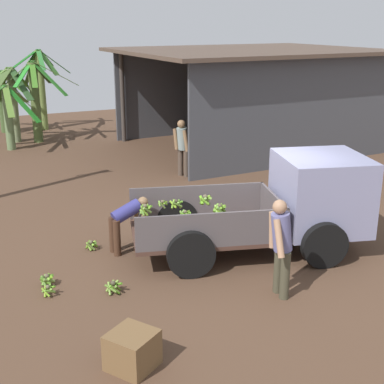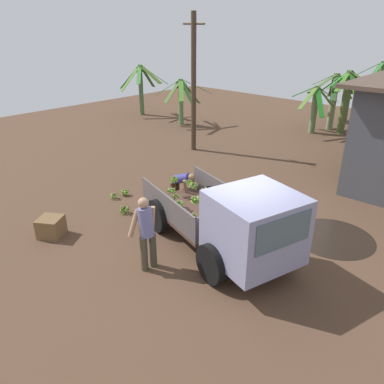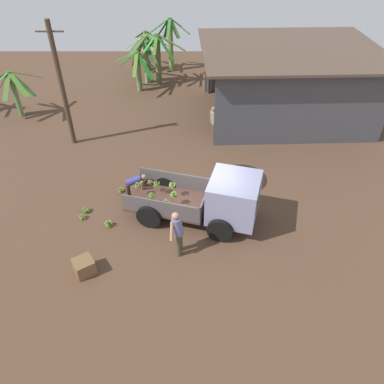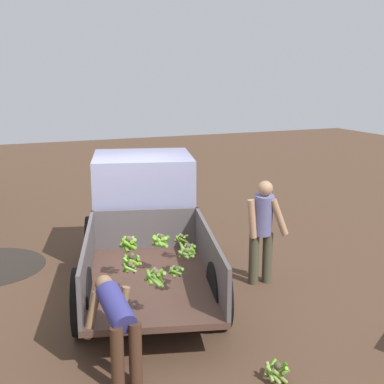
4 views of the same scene
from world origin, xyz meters
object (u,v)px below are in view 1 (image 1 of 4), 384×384
at_px(person_bystander_near_shed, 183,145).
at_px(banana_bunch_on_ground_2, 48,290).
at_px(banana_bunch_on_ground_3, 113,286).
at_px(wooden_crate_0, 132,350).
at_px(cargo_truck, 298,201).
at_px(person_foreground_visitor, 281,243).
at_px(person_worker_loading, 126,219).
at_px(banana_bunch_on_ground_1, 47,279).
at_px(banana_bunch_on_ground_0, 91,245).

distance_m(person_bystander_near_shed, banana_bunch_on_ground_2, 7.50).
xyz_separation_m(banana_bunch_on_ground_3, wooden_crate_0, (-0.36, -2.03, 0.12)).
bearing_deg(person_bystander_near_shed, wooden_crate_0, 36.73).
distance_m(person_bystander_near_shed, banana_bunch_on_ground_3, 7.18).
height_order(banana_bunch_on_ground_2, wooden_crate_0, wooden_crate_0).
distance_m(cargo_truck, wooden_crate_0, 4.84).
xyz_separation_m(person_foreground_visitor, person_worker_loading, (-1.71, 2.78, -0.27)).
distance_m(person_bystander_near_shed, banana_bunch_on_ground_1, 7.18).
bearing_deg(banana_bunch_on_ground_1, person_foreground_visitor, -29.94).
bearing_deg(wooden_crate_0, person_bystander_near_shed, 61.81).
xyz_separation_m(cargo_truck, wooden_crate_0, (-4.21, -2.28, -0.75)).
height_order(banana_bunch_on_ground_0, banana_bunch_on_ground_3, banana_bunch_on_ground_3).
distance_m(cargo_truck, banana_bunch_on_ground_0, 4.17).
xyz_separation_m(person_bystander_near_shed, wooden_crate_0, (-4.28, -7.99, -0.67)).
distance_m(person_bystander_near_shed, banana_bunch_on_ground_0, 5.60).
relative_size(banana_bunch_on_ground_1, banana_bunch_on_ground_2, 1.08).
relative_size(person_foreground_visitor, banana_bunch_on_ground_0, 6.32).
distance_m(person_foreground_visitor, person_worker_loading, 3.27).
xyz_separation_m(banana_bunch_on_ground_2, wooden_crate_0, (0.65, -2.39, 0.13)).
relative_size(banana_bunch_on_ground_1, banana_bunch_on_ground_3, 0.88).
bearing_deg(cargo_truck, person_bystander_near_shed, 104.88).
bearing_deg(person_bystander_near_shed, banana_bunch_on_ground_0, 21.77).
distance_m(cargo_truck, person_worker_loading, 3.38).
bearing_deg(person_worker_loading, banana_bunch_on_ground_0, 143.89).
xyz_separation_m(person_foreground_visitor, person_bystander_near_shed, (1.47, 7.18, -0.01)).
relative_size(person_worker_loading, banana_bunch_on_ground_2, 4.22).
height_order(cargo_truck, person_bystander_near_shed, cargo_truck).
xyz_separation_m(person_foreground_visitor, wooden_crate_0, (-2.81, -0.81, -0.68)).
bearing_deg(person_worker_loading, wooden_crate_0, -113.44).
bearing_deg(banana_bunch_on_ground_0, banana_bunch_on_ground_1, -132.77).
height_order(person_foreground_visitor, person_worker_loading, person_foreground_visitor).
distance_m(banana_bunch_on_ground_0, wooden_crate_0, 3.98).
height_order(cargo_truck, banana_bunch_on_ground_2, cargo_truck).
bearing_deg(banana_bunch_on_ground_0, person_worker_loading, -29.84).
relative_size(person_worker_loading, wooden_crate_0, 1.87).
height_order(banana_bunch_on_ground_0, banana_bunch_on_ground_1, banana_bunch_on_ground_1).
distance_m(person_worker_loading, wooden_crate_0, 3.78).
relative_size(person_bystander_near_shed, wooden_crate_0, 2.94).
relative_size(cargo_truck, person_worker_loading, 4.51).
bearing_deg(banana_bunch_on_ground_0, wooden_crate_0, -97.10).
relative_size(person_foreground_visitor, wooden_crate_0, 2.96).
bearing_deg(banana_bunch_on_ground_2, person_bystander_near_shed, 48.65).
distance_m(banana_bunch_on_ground_2, wooden_crate_0, 2.48).
bearing_deg(person_foreground_visitor, banana_bunch_on_ground_3, -19.23).
relative_size(person_worker_loading, banana_bunch_on_ground_1, 3.90).
bearing_deg(banana_bunch_on_ground_1, banana_bunch_on_ground_2, -97.85).
bearing_deg(banana_bunch_on_ground_2, banana_bunch_on_ground_3, -19.88).
bearing_deg(banana_bunch_on_ground_2, wooden_crate_0, -74.89).
distance_m(banana_bunch_on_ground_1, banana_bunch_on_ground_3, 1.21).
distance_m(person_worker_loading, banana_bunch_on_ground_3, 1.81).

